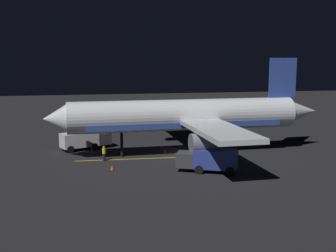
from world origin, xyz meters
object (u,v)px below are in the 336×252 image
at_px(baggage_truck, 84,140).
at_px(catering_truck, 210,160).
at_px(traffic_cone_near_right, 92,149).
at_px(traffic_cone_under_wing, 165,151).
at_px(ground_crew_worker, 104,153).
at_px(traffic_cone_near_left, 112,168).
at_px(airliner, 189,116).

height_order(baggage_truck, catering_truck, catering_truck).
bearing_deg(catering_truck, traffic_cone_near_right, 43.05).
bearing_deg(traffic_cone_under_wing, catering_truck, -163.37).
relative_size(ground_crew_worker, traffic_cone_near_right, 3.16).
distance_m(traffic_cone_near_left, traffic_cone_under_wing, 9.74).
distance_m(baggage_truck, traffic_cone_near_right, 1.83).
height_order(catering_truck, traffic_cone_near_left, catering_truck).
bearing_deg(catering_truck, traffic_cone_near_left, 74.76).
relative_size(airliner, traffic_cone_near_left, 62.81).
bearing_deg(traffic_cone_near_right, traffic_cone_near_left, -169.28).
bearing_deg(airliner, traffic_cone_under_wing, 78.80).
bearing_deg(traffic_cone_near_left, baggage_truck, 13.89).
height_order(ground_crew_worker, traffic_cone_near_left, ground_crew_worker).
distance_m(catering_truck, ground_crew_worker, 12.54).
height_order(airliner, traffic_cone_near_right, airliner).
height_order(baggage_truck, ground_crew_worker, baggage_truck).
relative_size(baggage_truck, traffic_cone_near_left, 12.20).
bearing_deg(baggage_truck, ground_crew_worker, -162.32).
relative_size(airliner, baggage_truck, 5.15).
bearing_deg(ground_crew_worker, traffic_cone_under_wing, -72.01).
relative_size(catering_truck, traffic_cone_near_left, 11.82).
relative_size(traffic_cone_near_left, traffic_cone_near_right, 1.00).
bearing_deg(traffic_cone_under_wing, airliner, -101.20).
distance_m(airliner, ground_crew_worker, 11.23).
bearing_deg(ground_crew_worker, baggage_truck, 17.68).
relative_size(catering_truck, ground_crew_worker, 3.74).
relative_size(airliner, traffic_cone_near_right, 62.81).
height_order(baggage_truck, traffic_cone_near_right, baggage_truck).
relative_size(baggage_truck, traffic_cone_near_right, 12.20).
xyz_separation_m(catering_truck, traffic_cone_near_right, (12.49, 11.67, -0.98)).
xyz_separation_m(airliner, traffic_cone_near_right, (3.59, 11.70, -4.37)).
relative_size(traffic_cone_near_right, traffic_cone_under_wing, 1.00).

